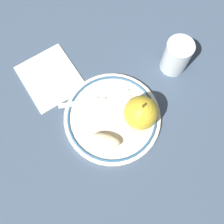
# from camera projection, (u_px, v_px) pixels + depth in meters

# --- Properties ---
(ground_plane) EXTENTS (2.00, 2.00, 0.00)m
(ground_plane) POSITION_uv_depth(u_px,v_px,m) (109.00, 119.00, 0.59)
(ground_plane) COLOR #3E4E63
(plate) EXTENTS (0.23, 0.23, 0.01)m
(plate) POSITION_uv_depth(u_px,v_px,m) (112.00, 116.00, 0.59)
(plate) COLOR beige
(plate) RESTS_ON ground_plane
(apple_red_whole) EXTENTS (0.08, 0.08, 0.09)m
(apple_red_whole) POSITION_uv_depth(u_px,v_px,m) (141.00, 113.00, 0.54)
(apple_red_whole) COLOR gold
(apple_red_whole) RESTS_ON plate
(apple_slice_front) EXTENTS (0.05, 0.07, 0.02)m
(apple_slice_front) POSITION_uv_depth(u_px,v_px,m) (106.00, 140.00, 0.55)
(apple_slice_front) COLOR beige
(apple_slice_front) RESTS_ON plate
(fork) EXTENTS (0.03, 0.17, 0.00)m
(fork) POSITION_uv_depth(u_px,v_px,m) (92.00, 101.00, 0.59)
(fork) COLOR silver
(fork) RESTS_ON plate
(drinking_glass) EXTENTS (0.06, 0.06, 0.09)m
(drinking_glass) POSITION_uv_depth(u_px,v_px,m) (176.00, 56.00, 0.60)
(drinking_glass) COLOR silver
(drinking_glass) RESTS_ON ground_plane
(napkin_folded) EXTENTS (0.19, 0.18, 0.01)m
(napkin_folded) POSITION_uv_depth(u_px,v_px,m) (50.00, 77.00, 0.62)
(napkin_folded) COLOR white
(napkin_folded) RESTS_ON ground_plane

